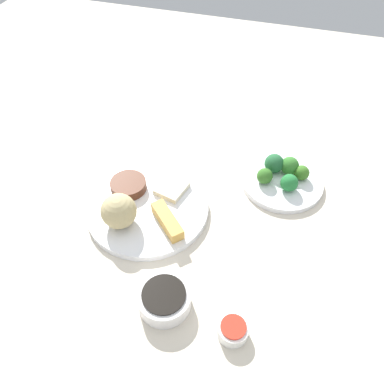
{
  "coord_description": "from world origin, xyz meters",
  "views": [
    {
      "loc": [
        -0.49,
        -0.23,
        0.69
      ],
      "look_at": [
        0.07,
        -0.06,
        0.06
      ],
      "focal_mm": 35.5,
      "sensor_mm": 36.0,
      "label": 1
    }
  ],
  "objects_px": {
    "main_plate": "(148,208)",
    "soy_sauce_bowl": "(164,299)",
    "broccoli_plate": "(282,181)",
    "sauce_ramekin_sweet_and_sour": "(233,330)"
  },
  "relations": [
    {
      "from": "broccoli_plate",
      "to": "sauce_ramekin_sweet_and_sour",
      "type": "xyz_separation_m",
      "value": [
        -0.4,
        0.03,
        0.01
      ]
    },
    {
      "from": "main_plate",
      "to": "soy_sauce_bowl",
      "type": "bearing_deg",
      "value": -150.82
    },
    {
      "from": "main_plate",
      "to": "soy_sauce_bowl",
      "type": "xyz_separation_m",
      "value": [
        -0.21,
        -0.12,
        0.01
      ]
    },
    {
      "from": "broccoli_plate",
      "to": "main_plate",
      "type": "bearing_deg",
      "value": 121.97
    },
    {
      "from": "broccoli_plate",
      "to": "soy_sauce_bowl",
      "type": "height_order",
      "value": "soy_sauce_bowl"
    },
    {
      "from": "soy_sauce_bowl",
      "to": "sauce_ramekin_sweet_and_sour",
      "type": "bearing_deg",
      "value": -97.56
    },
    {
      "from": "soy_sauce_bowl",
      "to": "sauce_ramekin_sweet_and_sour",
      "type": "xyz_separation_m",
      "value": [
        -0.02,
        -0.13,
        -0.01
      ]
    },
    {
      "from": "sauce_ramekin_sweet_and_sour",
      "to": "soy_sauce_bowl",
      "type": "bearing_deg",
      "value": 82.44
    },
    {
      "from": "broccoli_plate",
      "to": "soy_sauce_bowl",
      "type": "xyz_separation_m",
      "value": [
        -0.38,
        0.17,
        0.01
      ]
    },
    {
      "from": "broccoli_plate",
      "to": "sauce_ramekin_sweet_and_sour",
      "type": "distance_m",
      "value": 0.4
    }
  ]
}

